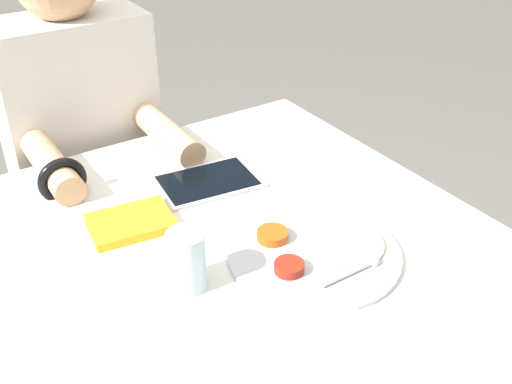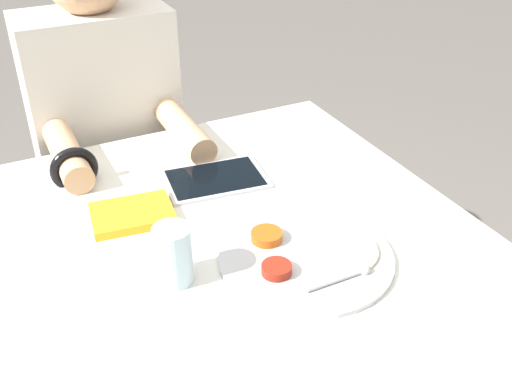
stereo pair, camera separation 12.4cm
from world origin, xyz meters
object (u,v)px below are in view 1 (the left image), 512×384
(thali_tray, at_px, (315,252))
(tablet_device, at_px, (208,182))
(person_diner, at_px, (90,171))
(drinking_glass, at_px, (187,260))
(red_notebook, at_px, (131,223))

(thali_tray, height_order, tablet_device, thali_tray)
(person_diner, bearing_deg, thali_tray, -76.74)
(thali_tray, relative_size, drinking_glass, 2.94)
(red_notebook, relative_size, tablet_device, 0.73)
(tablet_device, xyz_separation_m, drinking_glass, (-0.20, -0.29, 0.05))
(tablet_device, bearing_deg, person_diner, 107.83)
(thali_tray, relative_size, red_notebook, 1.85)
(red_notebook, bearing_deg, thali_tray, -47.28)
(red_notebook, bearing_deg, drinking_glass, -86.57)
(red_notebook, xyz_separation_m, tablet_device, (0.22, 0.06, -0.00))
(thali_tray, xyz_separation_m, tablet_device, (-0.04, 0.35, -0.00))
(red_notebook, bearing_deg, tablet_device, 16.56)
(thali_tray, height_order, person_diner, person_diner)
(tablet_device, xyz_separation_m, person_diner, (-0.14, 0.45, -0.14))
(red_notebook, relative_size, drinking_glass, 1.59)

